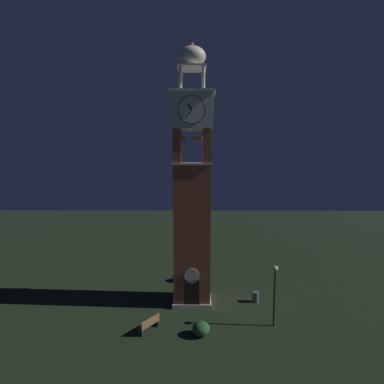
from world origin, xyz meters
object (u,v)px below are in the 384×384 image
(clock_tower, at_px, (192,198))
(lamp_post, at_px, (275,285))
(park_bench, at_px, (149,324))
(trash_bin, at_px, (255,297))

(clock_tower, height_order, lamp_post, clock_tower)
(clock_tower, xyz_separation_m, park_bench, (-2.71, -4.31, -7.60))
(park_bench, relative_size, lamp_post, 0.38)
(lamp_post, relative_size, trash_bin, 5.16)
(clock_tower, relative_size, lamp_post, 4.65)
(park_bench, bearing_deg, trash_bin, 28.71)
(clock_tower, bearing_deg, lamp_post, -33.34)
(lamp_post, distance_m, trash_bin, 4.26)
(clock_tower, distance_m, trash_bin, 9.12)
(clock_tower, xyz_separation_m, lamp_post, (5.46, -3.59, -5.24))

